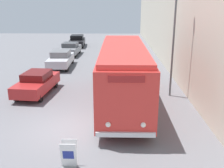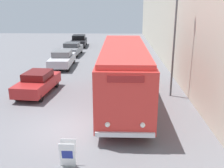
{
  "view_description": "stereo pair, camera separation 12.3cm",
  "coord_description": "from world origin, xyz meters",
  "px_view_note": "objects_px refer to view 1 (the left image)",
  "views": [
    {
      "loc": [
        2.41,
        -11.24,
        5.74
      ],
      "look_at": [
        2.18,
        0.83,
        1.97
      ],
      "focal_mm": 42.0,
      "sensor_mm": 36.0,
      "label": 1
    },
    {
      "loc": [
        2.54,
        -11.24,
        5.74
      ],
      "look_at": [
        2.18,
        0.83,
        1.97
      ],
      "focal_mm": 42.0,
      "sensor_mm": 36.0,
      "label": 2
    }
  ],
  "objects_px": {
    "parked_car_distant": "(77,41)",
    "parked_car_mid": "(61,59)",
    "streetlamp": "(175,19)",
    "sign_board": "(69,154)",
    "parked_car_near": "(37,83)",
    "parked_car_far": "(70,49)",
    "vintage_bus": "(123,72)"
  },
  "relations": [
    {
      "from": "parked_car_distant",
      "to": "parked_car_mid",
      "type": "bearing_deg",
      "value": -91.86
    },
    {
      "from": "streetlamp",
      "to": "parked_car_mid",
      "type": "bearing_deg",
      "value": 138.5
    },
    {
      "from": "parked_car_distant",
      "to": "sign_board",
      "type": "bearing_deg",
      "value": -85.4
    },
    {
      "from": "parked_car_near",
      "to": "parked_car_distant",
      "type": "xyz_separation_m",
      "value": [
        -0.23,
        19.43,
        0.02
      ]
    },
    {
      "from": "parked_car_near",
      "to": "parked_car_mid",
      "type": "xyz_separation_m",
      "value": [
        0.04,
        7.39,
        0.04
      ]
    },
    {
      "from": "sign_board",
      "to": "parked_car_distant",
      "type": "distance_m",
      "value": 27.64
    },
    {
      "from": "sign_board",
      "to": "parked_car_far",
      "type": "bearing_deg",
      "value": 99.61
    },
    {
      "from": "parked_car_mid",
      "to": "parked_car_distant",
      "type": "xyz_separation_m",
      "value": [
        -0.27,
        12.05,
        -0.02
      ]
    },
    {
      "from": "parked_car_far",
      "to": "parked_car_distant",
      "type": "distance_m",
      "value": 6.25
    },
    {
      "from": "parked_car_far",
      "to": "parked_car_mid",
      "type": "bearing_deg",
      "value": -86.1
    },
    {
      "from": "streetlamp",
      "to": "parked_car_distant",
      "type": "bearing_deg",
      "value": 114.27
    },
    {
      "from": "vintage_bus",
      "to": "sign_board",
      "type": "relative_size",
      "value": 9.85
    },
    {
      "from": "vintage_bus",
      "to": "parked_car_distant",
      "type": "relative_size",
      "value": 2.12
    },
    {
      "from": "vintage_bus",
      "to": "parked_car_mid",
      "type": "relative_size",
      "value": 2.17
    },
    {
      "from": "sign_board",
      "to": "parked_car_mid",
      "type": "distance_m",
      "value": 15.73
    },
    {
      "from": "parked_car_mid",
      "to": "parked_car_far",
      "type": "relative_size",
      "value": 1.11
    },
    {
      "from": "parked_car_near",
      "to": "parked_car_distant",
      "type": "distance_m",
      "value": 19.43
    },
    {
      "from": "vintage_bus",
      "to": "parked_car_distant",
      "type": "xyz_separation_m",
      "value": [
        -5.81,
        21.13,
        -1.16
      ]
    },
    {
      "from": "vintage_bus",
      "to": "streetlamp",
      "type": "relative_size",
      "value": 1.31
    },
    {
      "from": "sign_board",
      "to": "parked_car_near",
      "type": "xyz_separation_m",
      "value": [
        -3.49,
        7.96,
        0.26
      ]
    },
    {
      "from": "vintage_bus",
      "to": "parked_car_mid",
      "type": "bearing_deg",
      "value": 121.39
    },
    {
      "from": "parked_car_mid",
      "to": "parked_car_distant",
      "type": "relative_size",
      "value": 0.98
    },
    {
      "from": "streetlamp",
      "to": "parked_car_mid",
      "type": "height_order",
      "value": "streetlamp"
    },
    {
      "from": "vintage_bus",
      "to": "sign_board",
      "type": "xyz_separation_m",
      "value": [
        -2.09,
        -6.26,
        -1.44
      ]
    },
    {
      "from": "vintage_bus",
      "to": "streetlamp",
      "type": "distance_m",
      "value": 4.45
    },
    {
      "from": "sign_board",
      "to": "parked_car_near",
      "type": "height_order",
      "value": "parked_car_near"
    },
    {
      "from": "sign_board",
      "to": "parked_car_mid",
      "type": "xyz_separation_m",
      "value": [
        -3.45,
        15.35,
        0.3
      ]
    },
    {
      "from": "streetlamp",
      "to": "parked_car_far",
      "type": "height_order",
      "value": "streetlamp"
    },
    {
      "from": "vintage_bus",
      "to": "parked_car_distant",
      "type": "bearing_deg",
      "value": 105.37
    },
    {
      "from": "parked_car_far",
      "to": "parked_car_distant",
      "type": "relative_size",
      "value": 0.88
    },
    {
      "from": "parked_car_near",
      "to": "parked_car_far",
      "type": "distance_m",
      "value": 13.18
    },
    {
      "from": "parked_car_near",
      "to": "parked_car_distant",
      "type": "bearing_deg",
      "value": 96.48
    }
  ]
}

